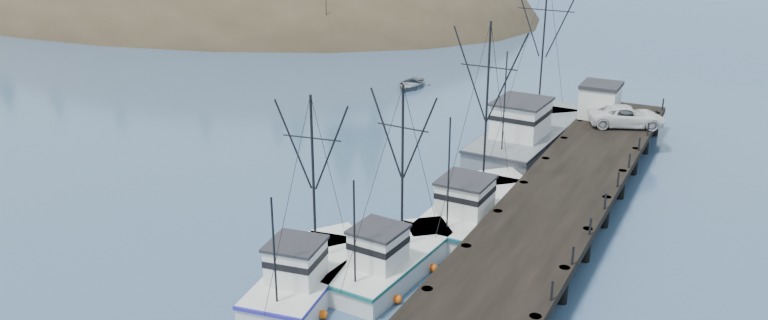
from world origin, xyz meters
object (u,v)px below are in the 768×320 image
at_px(work_vessel, 530,135).
at_px(trawler_near, 393,260).
at_px(pier, 564,194).
at_px(trawler_far, 475,207).
at_px(pickup_truck, 627,116).
at_px(trawler_mid, 309,273).
at_px(pier_shed, 600,100).
at_px(motorboat, 410,87).

bearing_deg(work_vessel, trawler_near, -91.42).
bearing_deg(pier, trawler_near, -119.42).
distance_m(trawler_far, pickup_truck, 18.60).
bearing_deg(pickup_truck, trawler_near, 141.98).
distance_m(trawler_mid, work_vessel, 26.61).
bearing_deg(pier_shed, trawler_near, -99.83).
height_order(work_vessel, pickup_truck, work_vessel).
relative_size(trawler_near, trawler_far, 0.84).
relative_size(trawler_near, motorboat, 2.16).
bearing_deg(trawler_far, trawler_mid, -111.10).
height_order(pier, trawler_far, trawler_far).
height_order(trawler_near, trawler_mid, trawler_near).
bearing_deg(work_vessel, pier_shed, 48.34).
height_order(pier, pickup_truck, pickup_truck).
bearing_deg(trawler_mid, pier, 56.78).
height_order(trawler_near, trawler_far, trawler_far).
distance_m(pier_shed, pickup_truck, 2.98).
bearing_deg(work_vessel, trawler_far, -86.55).
height_order(pier_shed, motorboat, pier_shed).
relative_size(trawler_far, pier_shed, 3.94).
xyz_separation_m(pier, work_vessel, (-5.74, 11.82, -0.46)).
distance_m(pier, pickup_truck, 15.10).
xyz_separation_m(trawler_near, work_vessel, (0.57, 23.02, 0.41)).
height_order(pier_shed, pickup_truck, pier_shed).
relative_size(trawler_far, pickup_truck, 2.16).
height_order(pickup_truck, motorboat, pickup_truck).
relative_size(trawler_mid, pier_shed, 3.30).
xyz_separation_m(trawler_mid, pickup_truck, (10.47, 29.55, 1.99)).
bearing_deg(pier, work_vessel, 115.90).
bearing_deg(trawler_far, pier_shed, 79.98).
bearing_deg(trawler_mid, work_vessel, 81.86).
xyz_separation_m(trawler_mid, trawler_far, (4.63, 12.00, 0.00)).
xyz_separation_m(trawler_near, trawler_far, (1.44, 8.68, 0.00)).
distance_m(trawler_mid, pier_shed, 32.22).
bearing_deg(trawler_near, pickup_truck, 74.49).
bearing_deg(trawler_mid, trawler_near, 46.12).
bearing_deg(trawler_mid, pier_shed, 75.57).
bearing_deg(motorboat, pickup_truck, -28.73).
bearing_deg(pier_shed, work_vessel, -131.66).
bearing_deg(motorboat, pier, -53.77).
xyz_separation_m(trawler_near, pier_shed, (4.81, 27.79, 2.60)).
height_order(trawler_far, pier_shed, trawler_far).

